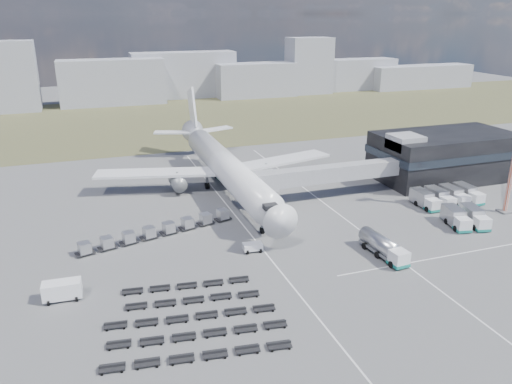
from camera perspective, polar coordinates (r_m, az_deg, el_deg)
name	(u,v)px	position (r m, az deg, el deg)	size (l,w,h in m)	color
ground	(282,256)	(75.66, 3.04, -7.37)	(420.00, 420.00, 0.00)	#565659
grass_strip	(164,119)	(177.54, -10.52, 8.20)	(420.00, 90.00, 0.01)	#4E4D2F
lane_markings	(331,239)	(81.89, 8.62, -5.37)	(47.12, 110.00, 0.01)	silver
terminal	(444,155)	(117.03, 20.69, 3.99)	(30.40, 16.40, 11.00)	black
jet_bridge	(320,175)	(97.14, 7.28, 1.96)	(30.30, 3.80, 7.05)	#939399
airliner	(224,165)	(102.31, -3.72, 3.13)	(51.59, 64.53, 17.62)	white
skyline	(171,79)	(215.36, -9.68, 12.56)	(311.06, 25.81, 25.35)	#9597A2
fuel_tanker	(383,247)	(77.31, 14.35, -6.10)	(3.13, 9.76, 3.10)	white
pushback_tug	(253,247)	(76.76, -0.39, -6.35)	(2.93, 1.65, 1.36)	white
utility_van	(62,291)	(69.04, -21.27, -10.48)	(4.75, 2.15, 2.50)	white
catering_truck	(225,174)	(108.90, -3.62, 2.12)	(3.31, 6.89, 3.06)	white
service_trucks_near	(465,217)	(92.69, 22.81, -2.70)	(7.11, 7.99, 2.79)	white
service_trucks_far	(447,197)	(101.92, 20.98, -0.49)	(12.42, 6.90, 2.75)	white
uld_row	(159,230)	(83.12, -11.02, -4.31)	(26.42, 8.49, 1.82)	black
baggage_dollies	(192,318)	(61.57, -7.29, -14.08)	(22.14, 18.47, 0.64)	black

